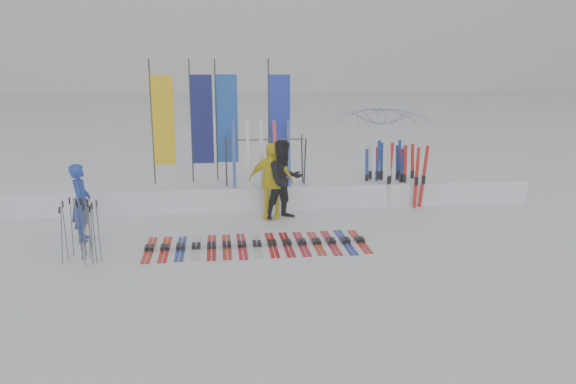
{
  "coord_description": "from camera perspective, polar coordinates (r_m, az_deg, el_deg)",
  "views": [
    {
      "loc": [
        -1.26,
        -10.01,
        3.74
      ],
      "look_at": [
        0.2,
        1.6,
        1.0
      ],
      "focal_mm": 35.0,
      "sensor_mm": 36.0,
      "label": 1
    }
  ],
  "objects": [
    {
      "name": "person_yellow",
      "position": [
        13.52,
        -1.76,
        1.15
      ],
      "size": [
        1.15,
        0.66,
        1.85
      ],
      "primitive_type": "imported",
      "rotation": [
        0.0,
        0.0,
        -0.2
      ],
      "color": "yellow",
      "rests_on": "ground"
    },
    {
      "name": "upright_skis",
      "position": [
        15.22,
        10.75,
        1.79
      ],
      "size": [
        1.43,
        1.11,
        1.7
      ],
      "color": "navy",
      "rests_on": "ground"
    },
    {
      "name": "person_black",
      "position": [
        13.47,
        -0.39,
        1.26
      ],
      "size": [
        1.13,
        1.02,
        1.92
      ],
      "primitive_type": "imported",
      "rotation": [
        0.0,
        0.0,
        0.38
      ],
      "color": "black",
      "rests_on": "ground"
    },
    {
      "name": "person_blue",
      "position": [
        12.6,
        -20.28,
        -1.02
      ],
      "size": [
        0.45,
        0.64,
        1.66
      ],
      "primitive_type": "imported",
      "rotation": [
        0.0,
        0.0,
        1.67
      ],
      "color": "#1C3AA7",
      "rests_on": "ground"
    },
    {
      "name": "ski_row",
      "position": [
        11.69,
        -3.17,
        -5.31
      ],
      "size": [
        4.53,
        1.69,
        0.07
      ],
      "color": "red",
      "rests_on": "ground"
    },
    {
      "name": "feather_flags",
      "position": [
        14.84,
        -7.2,
        7.29
      ],
      "size": [
        3.58,
        0.27,
        3.2
      ],
      "color": "#383A3F",
      "rests_on": "ground"
    },
    {
      "name": "ski_rack",
      "position": [
        14.45,
        -2.34,
        3.78
      ],
      "size": [
        2.04,
        0.8,
        1.23
      ],
      "color": "#383A3F",
      "rests_on": "ground"
    },
    {
      "name": "ground",
      "position": [
        10.76,
        0.01,
        -7.16
      ],
      "size": [
        120.0,
        120.0,
        0.0
      ],
      "primitive_type": "plane",
      "color": "white",
      "rests_on": "ground"
    },
    {
      "name": "snow_bank",
      "position": [
        15.06,
        -2.18,
        -0.04
      ],
      "size": [
        14.0,
        1.6,
        0.6
      ],
      "primitive_type": "cube",
      "color": "white",
      "rests_on": "ground"
    },
    {
      "name": "pole_cluster",
      "position": [
        11.38,
        -20.15,
        -3.68
      ],
      "size": [
        0.7,
        0.71,
        1.25
      ],
      "color": "#595B60",
      "rests_on": "ground"
    },
    {
      "name": "tent_canopy",
      "position": [
        16.01,
        9.38,
        4.22
      ],
      "size": [
        2.93,
        2.98,
        2.59
      ],
      "primitive_type": "imported",
      "rotation": [
        0.0,
        0.0,
        -0.04
      ],
      "color": "white",
      "rests_on": "ground"
    }
  ]
}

